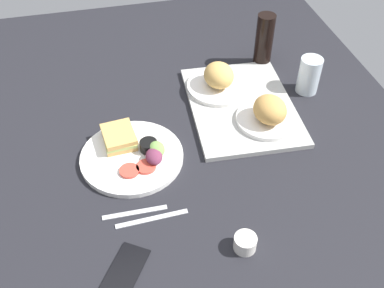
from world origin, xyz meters
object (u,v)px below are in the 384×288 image
(drinking_glass, at_px, (309,75))
(soda_bottle, at_px, (264,40))
(fork, at_px, (135,212))
(bread_plate_far, at_px, (269,113))
(plate_with_salad, at_px, (133,152))
(serving_tray, at_px, (241,106))
(knife, at_px, (152,218))
(espresso_cup, at_px, (245,243))
(cell_phone, at_px, (125,271))
(bread_plate_near, at_px, (219,80))

(drinking_glass, xyz_separation_m, soda_bottle, (-0.19, -0.09, 0.03))
(fork, bearing_deg, bread_plate_far, 28.93)
(plate_with_salad, bearing_deg, drinking_glass, 105.88)
(serving_tray, relative_size, soda_bottle, 2.32)
(soda_bottle, height_order, knife, soda_bottle)
(fork, bearing_deg, plate_with_salad, 84.23)
(bread_plate_far, xyz_separation_m, fork, (0.24, -0.45, -0.05))
(espresso_cup, height_order, knife, espresso_cup)
(fork, bearing_deg, serving_tray, 41.67)
(knife, bearing_deg, serving_tray, 43.91)
(cell_phone, bearing_deg, knife, -179.96)
(drinking_glass, xyz_separation_m, fork, (0.38, -0.65, -0.06))
(espresso_cup, bearing_deg, bread_plate_near, 170.18)
(knife, bearing_deg, plate_with_salad, 91.62)
(bread_plate_far, relative_size, fork, 1.13)
(drinking_glass, xyz_separation_m, knife, (0.41, -0.61, -0.06))
(soda_bottle, relative_size, knife, 1.02)
(plate_with_salad, bearing_deg, cell_phone, -10.92)
(bread_plate_near, xyz_separation_m, plate_with_salad, (0.24, -0.33, -0.03))
(drinking_glass, bearing_deg, cell_phone, -51.73)
(espresso_cup, bearing_deg, serving_tray, 163.00)
(drinking_glass, distance_m, knife, 0.74)
(knife, bearing_deg, cell_phone, -125.29)
(bread_plate_near, height_order, soda_bottle, soda_bottle)
(plate_with_salad, distance_m, cell_phone, 0.38)
(bread_plate_near, distance_m, drinking_glass, 0.30)
(serving_tray, height_order, bread_plate_near, bread_plate_near)
(fork, relative_size, cell_phone, 1.18)
(serving_tray, xyz_separation_m, plate_with_salad, (0.14, -0.38, 0.01))
(serving_tray, xyz_separation_m, soda_bottle, (-0.23, 0.15, 0.09))
(plate_with_salad, bearing_deg, espresso_cup, 30.73)
(bread_plate_near, bearing_deg, serving_tray, 27.17)
(espresso_cup, relative_size, fork, 0.33)
(soda_bottle, bearing_deg, plate_with_salad, -55.09)
(fork, relative_size, knife, 0.89)
(plate_with_salad, height_order, cell_phone, plate_with_salad)
(knife, bearing_deg, espresso_cup, -35.74)
(cell_phone, bearing_deg, soda_bottle, 174.01)
(serving_tray, bearing_deg, cell_phone, -41.32)
(serving_tray, height_order, plate_with_salad, plate_with_salad)
(bread_plate_far, distance_m, knife, 0.50)
(serving_tray, distance_m, soda_bottle, 0.29)
(bread_plate_far, height_order, soda_bottle, soda_bottle)
(bread_plate_far, xyz_separation_m, espresso_cup, (0.41, -0.21, -0.03))
(plate_with_salad, distance_m, drinking_glass, 0.65)
(serving_tray, xyz_separation_m, bread_plate_near, (-0.10, -0.05, 0.04))
(serving_tray, bearing_deg, plate_with_salad, -69.60)
(soda_bottle, height_order, espresso_cup, soda_bottle)
(bread_plate_far, distance_m, plate_with_salad, 0.43)
(serving_tray, bearing_deg, fork, -49.21)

